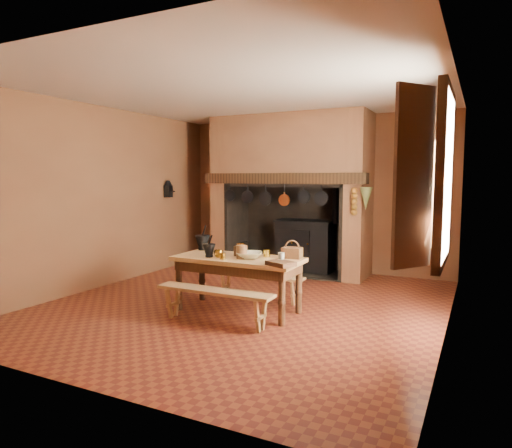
% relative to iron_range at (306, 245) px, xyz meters
% --- Properties ---
extents(floor, '(5.50, 5.50, 0.00)m').
position_rel_iron_range_xyz_m(floor, '(0.04, -2.45, -0.48)').
color(floor, brown).
rests_on(floor, ground).
extents(ceiling, '(5.50, 5.50, 0.00)m').
position_rel_iron_range_xyz_m(ceiling, '(0.04, -2.45, 2.32)').
color(ceiling, silver).
rests_on(ceiling, back_wall).
extents(back_wall, '(5.00, 0.02, 2.80)m').
position_rel_iron_range_xyz_m(back_wall, '(0.04, 0.30, 0.92)').
color(back_wall, brown).
rests_on(back_wall, floor).
extents(wall_left, '(0.02, 5.50, 2.80)m').
position_rel_iron_range_xyz_m(wall_left, '(-2.46, -2.45, 0.92)').
color(wall_left, brown).
rests_on(wall_left, floor).
extents(wall_right, '(0.02, 5.50, 2.80)m').
position_rel_iron_range_xyz_m(wall_right, '(2.54, -2.45, 0.92)').
color(wall_right, brown).
rests_on(wall_right, floor).
extents(wall_front, '(5.00, 0.02, 2.80)m').
position_rel_iron_range_xyz_m(wall_front, '(0.04, -5.20, 0.92)').
color(wall_front, brown).
rests_on(wall_front, floor).
extents(chimney_breast, '(2.95, 0.96, 2.80)m').
position_rel_iron_range_xyz_m(chimney_breast, '(-0.26, -0.14, 1.33)').
color(chimney_breast, brown).
rests_on(chimney_breast, floor).
extents(iron_range, '(1.12, 0.55, 1.60)m').
position_rel_iron_range_xyz_m(iron_range, '(0.00, 0.00, 0.00)').
color(iron_range, black).
rests_on(iron_range, floor).
extents(hearth_pans, '(0.51, 0.62, 0.20)m').
position_rel_iron_range_xyz_m(hearth_pans, '(-1.01, -0.23, -0.39)').
color(hearth_pans, '#B28B29').
rests_on(hearth_pans, floor).
extents(hanging_pans, '(1.92, 0.29, 0.27)m').
position_rel_iron_range_xyz_m(hanging_pans, '(-0.30, -0.64, 0.88)').
color(hanging_pans, black).
rests_on(hanging_pans, chimney_breast).
extents(onion_string, '(0.12, 0.10, 0.46)m').
position_rel_iron_range_xyz_m(onion_string, '(1.04, -0.66, 0.85)').
color(onion_string, '#925E1B').
rests_on(onion_string, chimney_breast).
extents(herb_bunch, '(0.20, 0.20, 0.35)m').
position_rel_iron_range_xyz_m(herb_bunch, '(1.22, -0.66, 0.90)').
color(herb_bunch, brown).
rests_on(herb_bunch, chimney_breast).
extents(window, '(0.39, 1.75, 1.76)m').
position_rel_iron_range_xyz_m(window, '(2.39, -2.85, 1.22)').
color(window, white).
rests_on(window, wall_right).
extents(wall_coffee_mill, '(0.23, 0.16, 0.31)m').
position_rel_iron_range_xyz_m(wall_coffee_mill, '(-2.38, -0.90, 1.03)').
color(wall_coffee_mill, black).
rests_on(wall_coffee_mill, wall_left).
extents(work_table, '(1.62, 0.72, 0.70)m').
position_rel_iron_range_xyz_m(work_table, '(0.11, -2.76, 0.11)').
color(work_table, '#AF7E50').
rests_on(work_table, floor).
extents(bench_front, '(1.46, 0.26, 0.41)m').
position_rel_iron_range_xyz_m(bench_front, '(0.11, -3.32, -0.18)').
color(bench_front, '#AF7E50').
rests_on(bench_front, floor).
extents(bench_back, '(1.31, 0.23, 0.37)m').
position_rel_iron_range_xyz_m(bench_back, '(0.11, -2.15, -0.21)').
color(bench_back, '#AF7E50').
rests_on(bench_back, floor).
extents(mortar_large, '(0.21, 0.21, 0.35)m').
position_rel_iron_range_xyz_m(mortar_large, '(-0.60, -2.48, 0.33)').
color(mortar_large, black).
rests_on(mortar_large, work_table).
extents(mortar_small, '(0.17, 0.17, 0.28)m').
position_rel_iron_range_xyz_m(mortar_small, '(-0.22, -2.92, 0.31)').
color(mortar_small, black).
rests_on(mortar_small, work_table).
extents(coffee_grinder, '(0.17, 0.13, 0.20)m').
position_rel_iron_range_xyz_m(coffee_grinder, '(0.10, -2.66, 0.30)').
color(coffee_grinder, '#3C2113').
rests_on(coffee_grinder, work_table).
extents(brass_mug_a, '(0.09, 0.09, 0.08)m').
position_rel_iron_range_xyz_m(brass_mug_a, '(0.02, -2.99, 0.26)').
color(brass_mug_a, '#B28B29').
rests_on(brass_mug_a, work_table).
extents(brass_mug_b, '(0.11, 0.11, 0.10)m').
position_rel_iron_range_xyz_m(brass_mug_b, '(0.43, -2.58, 0.27)').
color(brass_mug_b, '#B28B29').
rests_on(brass_mug_b, work_table).
extents(mixing_bowl, '(0.42, 0.42, 0.08)m').
position_rel_iron_range_xyz_m(mixing_bowl, '(0.28, -2.77, 0.26)').
color(mixing_bowl, beige).
rests_on(mixing_bowl, work_table).
extents(stoneware_crock, '(0.14, 0.14, 0.17)m').
position_rel_iron_range_xyz_m(stoneware_crock, '(0.21, -2.84, 0.30)').
color(stoneware_crock, brown).
rests_on(stoneware_crock, work_table).
extents(glass_jar, '(0.08, 0.08, 0.13)m').
position_rel_iron_range_xyz_m(glass_jar, '(0.77, -2.91, 0.28)').
color(glass_jar, beige).
rests_on(glass_jar, work_table).
extents(wicker_basket, '(0.25, 0.19, 0.23)m').
position_rel_iron_range_xyz_m(wicker_basket, '(0.75, -2.52, 0.29)').
color(wicker_basket, '#542919').
rests_on(wicker_basket, work_table).
extents(wooden_tray, '(0.37, 0.32, 0.05)m').
position_rel_iron_range_xyz_m(wooden_tray, '(0.82, -3.04, 0.24)').
color(wooden_tray, '#3C2113').
rests_on(wooden_tray, work_table).
extents(brass_cup, '(0.13, 0.13, 0.10)m').
position_rel_iron_range_xyz_m(brass_cup, '(-0.09, -2.89, 0.27)').
color(brass_cup, '#B28B29').
rests_on(brass_cup, work_table).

